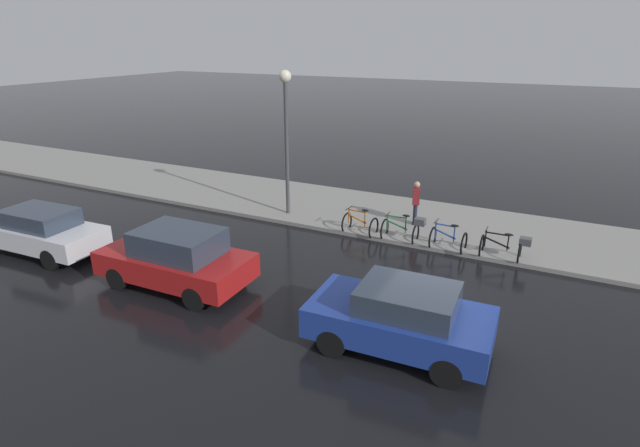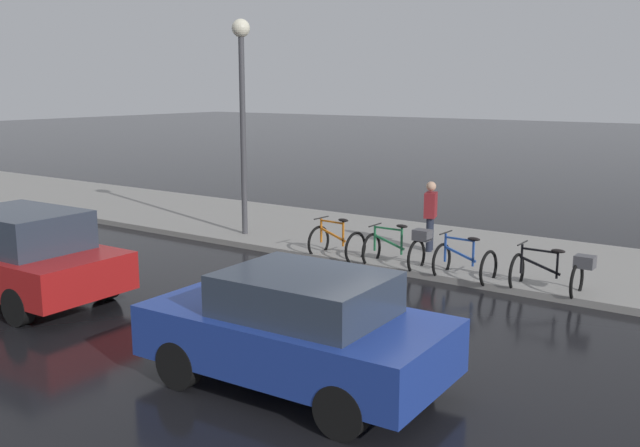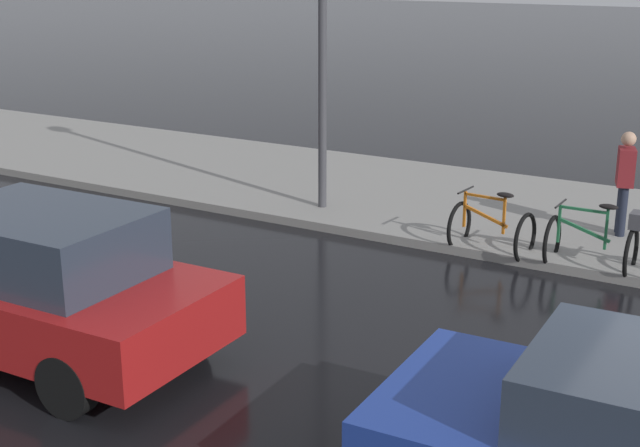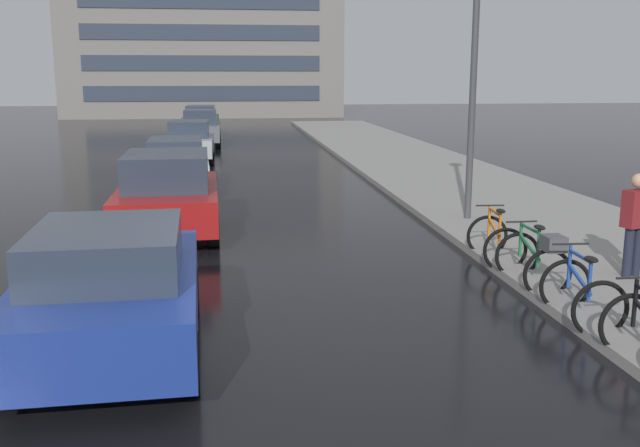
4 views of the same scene
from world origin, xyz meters
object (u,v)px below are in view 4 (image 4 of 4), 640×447
at_px(car_red, 168,193).
at_px(streetlamp, 475,45).
at_px(bicycle_second, 582,294).
at_px(car_grey, 201,128).
at_px(pedestrian, 635,223).
at_px(bicycle_third, 536,258).
at_px(car_white, 176,164).
at_px(car_silver, 190,141).
at_px(car_green, 201,120).
at_px(car_blue, 111,289).
at_px(bicycle_farthest, 496,240).

height_order(car_red, streetlamp, streetlamp).
distance_m(bicycle_second, streetlamp, 7.14).
relative_size(car_grey, pedestrian, 2.28).
xyz_separation_m(bicycle_third, car_white, (-5.93, 10.09, 0.25)).
distance_m(pedestrian, streetlamp, 5.55).
xyz_separation_m(car_silver, car_grey, (0.21, 5.95, 0.03)).
distance_m(bicycle_third, car_red, 7.39).
xyz_separation_m(car_white, car_green, (0.05, 18.66, 0.06)).
height_order(car_red, pedestrian, pedestrian).
bearing_deg(pedestrian, car_red, 148.06).
bearing_deg(car_white, car_blue, -89.72).
bearing_deg(streetlamp, car_white, 140.88).
bearing_deg(car_grey, streetlamp, -70.82).
distance_m(bicycle_third, car_green, 29.35).
xyz_separation_m(car_blue, car_green, (-0.01, 30.52, 0.03)).
xyz_separation_m(car_white, pedestrian, (7.51, -9.99, 0.22)).
height_order(bicycle_farthest, car_red, car_red).
height_order(car_white, car_green, car_green).
distance_m(bicycle_third, bicycle_farthest, 1.58).
relative_size(car_red, car_silver, 1.09).
bearing_deg(car_red, streetlamp, 1.26).
height_order(car_red, car_grey, car_red).
height_order(car_blue, pedestrian, pedestrian).
distance_m(car_red, streetlamp, 6.96).
bearing_deg(streetlamp, car_green, 105.10).
bearing_deg(car_blue, car_white, 90.28).
relative_size(car_white, car_grey, 1.13).
relative_size(car_blue, car_grey, 1.02).
bearing_deg(car_red, car_white, 92.11).
xyz_separation_m(bicycle_farthest, car_silver, (-5.88, 15.31, 0.37)).
bearing_deg(car_grey, car_green, 91.80).
relative_size(car_red, car_grey, 1.08).
height_order(car_grey, pedestrian, pedestrian).
height_order(bicycle_second, car_silver, car_silver).
height_order(bicycle_second, car_white, car_white).
relative_size(bicycle_second, bicycle_third, 0.79).
relative_size(car_white, car_green, 1.16).
bearing_deg(car_blue, bicycle_second, 2.92).
relative_size(bicycle_farthest, streetlamp, 0.21).
distance_m(bicycle_second, car_red, 8.38).
bearing_deg(streetlamp, pedestrian, -78.04).
height_order(pedestrian, streetlamp, streetlamp).
relative_size(bicycle_farthest, car_red, 0.27).
bearing_deg(streetlamp, car_grey, 109.18).
bearing_deg(bicycle_second, bicycle_farthest, 89.74).
height_order(bicycle_third, car_green, car_green).
bearing_deg(pedestrian, car_white, 126.93).
bearing_deg(streetlamp, bicycle_second, -95.67).
distance_m(car_blue, pedestrian, 7.68).
bearing_deg(car_silver, car_green, 89.90).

